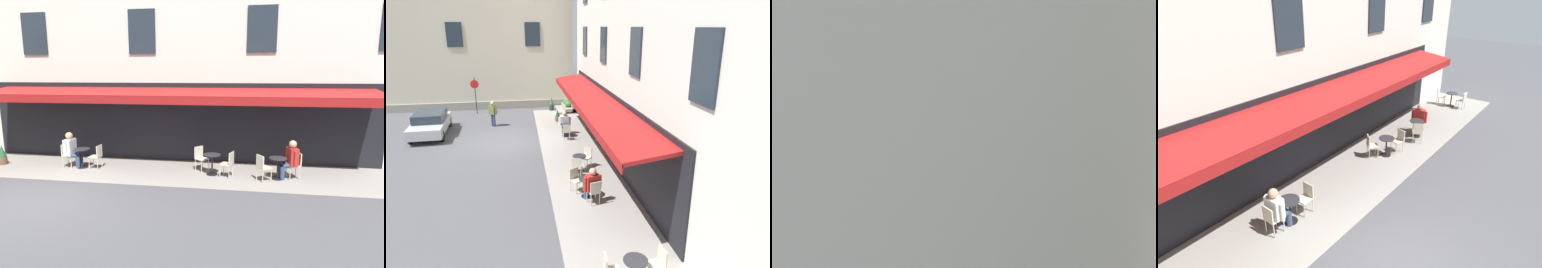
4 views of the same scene
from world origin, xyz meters
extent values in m
plane|color=#4C4C51|center=(0.00, 0.00, 0.00)|extent=(70.00, 70.00, 0.00)
cube|color=gray|center=(-3.25, -3.40, 0.00)|extent=(20.50, 3.20, 0.01)
cube|color=black|center=(-3.00, -4.97, 1.60)|extent=(16.00, 0.06, 3.20)
cube|color=maroon|center=(-3.00, -4.15, 2.85)|extent=(15.00, 1.70, 0.36)
cube|color=maroon|center=(-3.00, -3.32, 2.62)|extent=(15.00, 0.04, 0.28)
cube|color=#232D38|center=(-11.00, -4.96, 5.20)|extent=(1.10, 0.06, 1.70)
cube|color=#232D38|center=(-6.33, -4.96, 5.20)|extent=(1.10, 0.06, 1.70)
cube|color=#232D38|center=(-1.67, -4.96, 5.20)|extent=(1.10, 0.06, 1.70)
cube|color=#232D38|center=(3.00, -4.96, 5.20)|extent=(1.10, 0.06, 1.70)
cube|color=beige|center=(13.00, 3.50, 7.50)|extent=(10.00, 17.00, 15.00)
cube|color=gray|center=(7.94, 3.50, 0.30)|extent=(0.12, 17.00, 0.60)
cube|color=#232D38|center=(7.96, -2.00, 5.50)|extent=(0.06, 1.10, 1.70)
cube|color=#232D38|center=(7.96, 3.50, 5.50)|extent=(0.06, 1.10, 1.70)
cube|color=gray|center=(6.60, -4.20, 0.07)|extent=(2.40, 1.40, 0.15)
cube|color=gray|center=(6.60, -4.55, 0.22)|extent=(2.40, 1.05, 0.30)
cube|color=gray|center=(6.60, -4.90, 0.38)|extent=(2.40, 0.70, 0.45)
cylinder|color=black|center=(0.34, -3.34, 0.01)|extent=(0.40, 0.40, 0.03)
cylinder|color=black|center=(0.34, -3.34, 0.36)|extent=(0.06, 0.06, 0.72)
cylinder|color=#2D2D33|center=(0.34, -3.34, 0.73)|extent=(0.60, 0.60, 0.03)
cylinder|color=beige|center=(0.72, -3.19, 0.23)|extent=(0.03, 0.03, 0.45)
cylinder|color=beige|center=(0.71, -3.53, 0.23)|extent=(0.03, 0.03, 0.45)
cylinder|color=beige|center=(1.06, -3.20, 0.23)|extent=(0.03, 0.03, 0.45)
cylinder|color=beige|center=(1.05, -3.54, 0.23)|extent=(0.03, 0.03, 0.45)
cube|color=beige|center=(0.89, -3.36, 0.47)|extent=(0.41, 0.41, 0.04)
cube|color=beige|center=(1.07, -3.37, 0.70)|extent=(0.05, 0.40, 0.42)
cylinder|color=beige|center=(-0.05, -3.50, 0.23)|extent=(0.03, 0.03, 0.45)
cylinder|color=beige|center=(-0.04, -3.16, 0.23)|extent=(0.03, 0.03, 0.45)
cylinder|color=beige|center=(-0.39, -3.48, 0.23)|extent=(0.03, 0.03, 0.45)
cylinder|color=beige|center=(-0.38, -3.14, 0.23)|extent=(0.03, 0.03, 0.45)
cube|color=beige|center=(-0.21, -3.32, 0.47)|extent=(0.42, 0.42, 0.04)
cube|color=beige|center=(-0.39, -3.31, 0.70)|extent=(0.06, 0.40, 0.42)
cylinder|color=black|center=(-4.67, -3.26, 0.01)|extent=(0.40, 0.40, 0.03)
cylinder|color=black|center=(-4.67, -3.26, 0.36)|extent=(0.06, 0.06, 0.72)
cylinder|color=#2D2D33|center=(-4.67, -3.26, 0.73)|extent=(0.60, 0.60, 0.03)
cylinder|color=beige|center=(-5.09, -3.29, 0.23)|extent=(0.03, 0.03, 0.45)
cylinder|color=beige|center=(-4.97, -2.97, 0.23)|extent=(0.03, 0.03, 0.45)
cylinder|color=beige|center=(-5.41, -3.17, 0.23)|extent=(0.03, 0.03, 0.45)
cylinder|color=beige|center=(-5.29, -2.85, 0.23)|extent=(0.03, 0.03, 0.45)
cube|color=beige|center=(-5.19, -3.07, 0.47)|extent=(0.51, 0.51, 0.04)
cube|color=beige|center=(-5.36, -3.01, 0.70)|extent=(0.17, 0.39, 0.42)
cylinder|color=beige|center=(-4.28, -3.38, 0.23)|extent=(0.03, 0.03, 0.45)
cylinder|color=beige|center=(-4.50, -3.64, 0.23)|extent=(0.03, 0.03, 0.45)
cylinder|color=beige|center=(-4.02, -3.61, 0.23)|extent=(0.03, 0.03, 0.45)
cylinder|color=beige|center=(-4.24, -3.86, 0.23)|extent=(0.03, 0.03, 0.45)
cube|color=beige|center=(-4.26, -3.62, 0.47)|extent=(0.56, 0.56, 0.04)
cube|color=beige|center=(-4.12, -3.74, 0.70)|extent=(0.29, 0.33, 0.42)
cylinder|color=black|center=(-6.93, -3.13, 0.01)|extent=(0.40, 0.40, 0.03)
cylinder|color=black|center=(-6.93, -3.13, 0.36)|extent=(0.06, 0.06, 0.72)
cylinder|color=#2D2D33|center=(-6.93, -3.13, 0.73)|extent=(0.60, 0.60, 0.03)
cylinder|color=beige|center=(-6.70, -2.78, 0.23)|extent=(0.03, 0.03, 0.45)
cylinder|color=beige|center=(-6.52, -3.07, 0.23)|extent=(0.03, 0.03, 0.45)
cylinder|color=beige|center=(-6.41, -2.60, 0.23)|extent=(0.03, 0.03, 0.45)
cylinder|color=beige|center=(-6.23, -2.89, 0.23)|extent=(0.03, 0.03, 0.45)
cube|color=beige|center=(-6.46, -2.84, 0.47)|extent=(0.55, 0.55, 0.04)
cube|color=beige|center=(-6.31, -2.74, 0.70)|extent=(0.24, 0.36, 0.42)
cylinder|color=beige|center=(-7.26, -3.38, 0.23)|extent=(0.03, 0.03, 0.45)
cylinder|color=beige|center=(-7.34, -3.06, 0.23)|extent=(0.03, 0.03, 0.45)
cylinder|color=beige|center=(-7.59, -3.47, 0.23)|extent=(0.03, 0.03, 0.45)
cylinder|color=beige|center=(-7.67, -3.14, 0.23)|extent=(0.03, 0.03, 0.45)
cube|color=beige|center=(-7.47, -3.26, 0.47)|extent=(0.49, 0.49, 0.04)
cube|color=beige|center=(-7.64, -3.31, 0.70)|extent=(0.14, 0.40, 0.42)
cylinder|color=#2D2D33|center=(-11.59, -3.39, 0.73)|extent=(0.60, 0.60, 0.03)
cube|color=beige|center=(-11.54, -2.66, 0.70)|extent=(0.40, 0.07, 0.42)
cylinder|color=beige|center=(-11.33, -4.08, 0.23)|extent=(0.03, 0.03, 0.45)
cube|color=beige|center=(-11.52, -3.94, 0.47)|extent=(0.45, 0.45, 0.04)
cube|color=beige|center=(-11.50, -4.11, 0.70)|extent=(0.40, 0.09, 0.42)
cylinder|color=navy|center=(-7.04, -3.25, 0.23)|extent=(0.16, 0.16, 0.47)
cylinder|color=navy|center=(-7.21, -3.30, 0.49)|extent=(0.38, 0.25, 0.17)
cylinder|color=navy|center=(-7.09, -3.07, 0.23)|extent=(0.16, 0.16, 0.47)
cylinder|color=navy|center=(-7.26, -3.11, 0.49)|extent=(0.38, 0.25, 0.17)
cube|color=red|center=(-7.41, -3.25, 0.79)|extent=(0.39, 0.54, 0.60)
sphere|color=tan|center=(-7.41, -3.25, 1.22)|extent=(0.26, 0.26, 0.26)
cylinder|color=red|center=(-7.33, -3.54, 0.77)|extent=(0.11, 0.11, 0.53)
cylinder|color=red|center=(-7.48, -2.96, 0.77)|extent=(0.11, 0.11, 0.53)
cylinder|color=navy|center=(0.47, -3.25, 0.23)|extent=(0.16, 0.16, 0.47)
cylinder|color=navy|center=(0.65, -3.26, 0.49)|extent=(0.36, 0.18, 0.17)
cylinder|color=navy|center=(0.46, -3.45, 0.23)|extent=(0.16, 0.16, 0.47)
cylinder|color=navy|center=(0.64, -3.45, 0.49)|extent=(0.36, 0.18, 0.17)
cube|color=silver|center=(0.83, -3.36, 0.80)|extent=(0.30, 0.51, 0.61)
sphere|color=tan|center=(0.83, -3.36, 1.24)|extent=(0.27, 0.27, 0.27)
cylinder|color=silver|center=(0.83, -3.05, 0.78)|extent=(0.11, 0.11, 0.54)
cylinder|color=silver|center=(0.82, -3.66, 0.78)|extent=(0.11, 0.11, 0.54)
cylinder|color=navy|center=(3.27, 0.95, 0.39)|extent=(0.15, 0.15, 0.79)
cylinder|color=navy|center=(3.15, 0.81, 0.39)|extent=(0.15, 0.15, 0.79)
cube|color=olive|center=(3.21, 0.88, 1.07)|extent=(0.50, 0.52, 0.56)
sphere|color=tan|center=(3.21, 0.88, 1.47)|extent=(0.25, 0.25, 0.25)
cylinder|color=olive|center=(3.39, 1.09, 1.05)|extent=(0.10, 0.10, 0.49)
cylinder|color=olive|center=(3.02, 0.67, 1.05)|extent=(0.10, 0.10, 0.49)
cylinder|color=black|center=(6.75, 2.27, 1.30)|extent=(0.05, 0.05, 2.60)
cylinder|color=#192899|center=(6.71, 2.28, 2.15)|extent=(0.07, 0.56, 0.56)
cylinder|color=red|center=(6.70, 2.28, 2.15)|extent=(0.06, 0.59, 0.59)
cylinder|color=#4C4C51|center=(7.09, -4.36, 0.15)|extent=(0.38, 0.38, 0.31)
sphere|color=#3D7A38|center=(7.09, -4.36, 0.53)|extent=(0.53, 0.53, 0.53)
cylinder|color=brown|center=(6.11, -4.32, 0.19)|extent=(0.46, 0.46, 0.38)
sphere|color=#3D7A38|center=(6.11, -4.32, 0.57)|extent=(0.46, 0.46, 0.46)
cylinder|color=brown|center=(3.71, -3.26, 0.15)|extent=(0.34, 0.34, 0.30)
cone|color=#23562D|center=(3.71, -3.26, 0.54)|extent=(0.32, 0.32, 0.47)
cylinder|color=#2D2D33|center=(6.86, -3.17, 0.22)|extent=(0.36, 0.36, 0.44)
cone|color=#2D6B33|center=(6.86, -3.17, 0.71)|extent=(0.34, 0.34, 0.55)
cube|color=#B7B7BC|center=(2.04, 4.36, 0.57)|extent=(4.38, 2.00, 0.55)
cube|color=#232D38|center=(2.24, 4.37, 1.09)|extent=(2.48, 1.71, 0.48)
cylinder|color=black|center=(0.55, 5.09, 0.30)|extent=(0.60, 0.20, 0.60)
cylinder|color=black|center=(0.63, 3.50, 0.30)|extent=(0.60, 0.20, 0.60)
cylinder|color=black|center=(3.45, 5.23, 0.30)|extent=(0.60, 0.20, 0.60)
cylinder|color=black|center=(3.52, 3.63, 0.30)|extent=(0.60, 0.20, 0.60)
camera|label=1|loc=(-5.66, 7.56, 3.54)|focal=29.50mm
camera|label=2|loc=(-18.00, -0.87, 6.07)|focal=31.56mm
camera|label=3|loc=(8.64, -14.01, 6.20)|focal=38.95mm
camera|label=4|loc=(5.23, 2.50, 6.23)|focal=30.73mm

